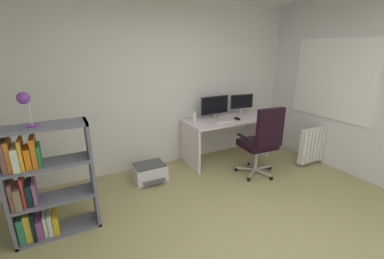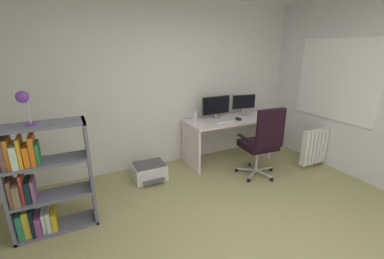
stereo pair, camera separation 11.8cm
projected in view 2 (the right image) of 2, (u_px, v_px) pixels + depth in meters
name	position (u px, v px, depth m)	size (l,w,h in m)	color
ground_plane	(258.00, 258.00, 2.47)	(4.80, 4.87, 0.02)	tan
wall_back	(164.00, 85.00, 4.19)	(4.80, 0.10, 2.68)	silver
window_pane	(336.00, 80.00, 4.04)	(0.01, 1.29, 1.18)	white
window_frame	(336.00, 80.00, 4.04)	(0.02, 1.37, 1.26)	white
desk	(228.00, 130.00, 4.49)	(1.47, 0.67, 0.75)	white
monitor_main	(216.00, 106.00, 4.40)	(0.53, 0.18, 0.39)	#B2B5B7
monitor_secondary	(244.00, 103.00, 4.64)	(0.44, 0.18, 0.37)	#B2B5B7
keyboard	(225.00, 121.00, 4.27)	(0.34, 0.13, 0.02)	silver
computer_mouse	(238.00, 119.00, 4.36)	(0.06, 0.10, 0.03)	black
desktop_speaker	(195.00, 117.00, 4.22)	(0.07, 0.07, 0.17)	silver
office_chair	(263.00, 140.00, 3.82)	(0.62, 0.63, 1.12)	#B7BABC
bookshelf	(40.00, 184.00, 2.67)	(0.82, 0.30, 1.22)	slate
desk_lamp	(23.00, 100.00, 2.40)	(0.14, 0.11, 0.33)	#7036A0
printer	(150.00, 171.00, 3.91)	(0.47, 0.44, 0.26)	silver
radiator	(321.00, 145.00, 4.33)	(0.85, 0.10, 0.59)	white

